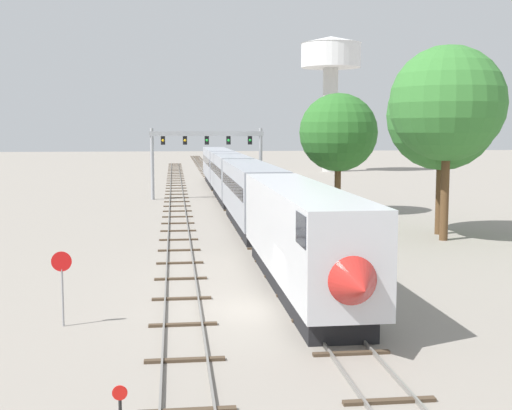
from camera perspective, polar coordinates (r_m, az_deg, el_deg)
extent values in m
plane|color=gray|center=(28.49, 0.93, -8.74)|extent=(400.00, 400.00, 0.00)
cube|color=slate|center=(87.70, -3.61, 1.59)|extent=(0.07, 200.00, 0.16)
cube|color=slate|center=(87.79, -2.67, 1.60)|extent=(0.07, 200.00, 0.16)
cube|color=#473828|center=(19.63, 11.14, -15.85)|extent=(2.60, 0.24, 0.10)
cube|color=#473828|center=(23.22, 8.02, -12.22)|extent=(2.60, 0.24, 0.10)
cube|color=#473828|center=(26.93, 5.80, -9.56)|extent=(2.60, 0.24, 0.10)
cube|color=#473828|center=(30.71, 4.14, -7.54)|extent=(2.60, 0.24, 0.10)
cube|color=#473828|center=(34.54, 2.86, -5.96)|extent=(2.60, 0.24, 0.10)
cube|color=#473828|center=(38.41, 1.85, -4.69)|extent=(2.60, 0.24, 0.10)
cube|color=#473828|center=(42.30, 1.02, -3.65)|extent=(2.60, 0.24, 0.10)
cube|color=#473828|center=(46.20, 0.33, -2.79)|extent=(2.60, 0.24, 0.10)
cube|color=#473828|center=(50.13, -0.24, -2.07)|extent=(2.60, 0.24, 0.10)
cube|color=#473828|center=(54.06, -0.74, -1.44)|extent=(2.60, 0.24, 0.10)
cube|color=#473828|center=(58.01, -1.17, -0.91)|extent=(2.60, 0.24, 0.10)
cube|color=#473828|center=(61.96, -1.54, -0.44)|extent=(2.60, 0.24, 0.10)
cube|color=#473828|center=(65.91, -1.86, -0.03)|extent=(2.60, 0.24, 0.10)
cube|color=#473828|center=(69.87, -2.15, 0.34)|extent=(2.60, 0.24, 0.10)
cube|color=#473828|center=(73.84, -2.41, 0.67)|extent=(2.60, 0.24, 0.10)
cube|color=#473828|center=(77.81, -2.65, 0.96)|extent=(2.60, 0.24, 0.10)
cube|color=#473828|center=(81.78, -2.86, 1.22)|extent=(2.60, 0.24, 0.10)
cube|color=#473828|center=(85.76, -3.05, 1.46)|extent=(2.60, 0.24, 0.10)
cube|color=#473828|center=(89.73, -3.22, 1.68)|extent=(2.60, 0.24, 0.10)
cube|color=#473828|center=(93.71, -3.38, 1.88)|extent=(2.60, 0.24, 0.10)
cube|color=#473828|center=(97.69, -3.53, 2.07)|extent=(2.60, 0.24, 0.10)
cube|color=#473828|center=(101.68, -3.66, 2.24)|extent=(2.60, 0.24, 0.10)
cube|color=#473828|center=(105.66, -3.79, 2.39)|extent=(2.60, 0.24, 0.10)
cube|color=#473828|center=(109.64, -3.90, 2.54)|extent=(2.60, 0.24, 0.10)
cube|color=#473828|center=(113.63, -4.01, 2.67)|extent=(2.60, 0.24, 0.10)
cube|color=#473828|center=(117.62, -4.11, 2.80)|extent=(2.60, 0.24, 0.10)
cube|color=#473828|center=(121.60, -4.20, 2.92)|extent=(2.60, 0.24, 0.10)
cube|color=#473828|center=(125.59, -4.29, 3.03)|extent=(2.60, 0.24, 0.10)
cube|color=#473828|center=(129.58, -4.37, 3.13)|extent=(2.60, 0.24, 0.10)
cube|color=#473828|center=(133.57, -4.45, 3.23)|extent=(2.60, 0.24, 0.10)
cube|color=#473828|center=(137.56, -4.52, 3.32)|extent=(2.60, 0.24, 0.10)
cube|color=#473828|center=(141.55, -4.59, 3.41)|extent=(2.60, 0.24, 0.10)
cube|color=#473828|center=(145.54, -4.66, 3.49)|extent=(2.60, 0.24, 0.10)
cube|color=#473828|center=(149.54, -4.72, 3.57)|extent=(2.60, 0.24, 0.10)
cube|color=#473828|center=(153.53, -4.78, 3.64)|extent=(2.60, 0.24, 0.10)
cube|color=#473828|center=(157.52, -4.83, 3.71)|extent=(2.60, 0.24, 0.10)
cube|color=#473828|center=(161.51, -4.89, 3.77)|extent=(2.60, 0.24, 0.10)
cube|color=#473828|center=(165.51, -4.94, 3.84)|extent=(2.60, 0.24, 0.10)
cube|color=#473828|center=(169.50, -4.98, 3.90)|extent=(2.60, 0.24, 0.10)
cube|color=#473828|center=(173.50, -5.03, 3.95)|extent=(2.60, 0.24, 0.10)
cube|color=#473828|center=(177.49, -5.07, 4.01)|extent=(2.60, 0.24, 0.10)
cube|color=#473828|center=(181.48, -5.12, 4.06)|extent=(2.60, 0.24, 0.10)
cube|color=#473828|center=(185.48, -5.16, 4.11)|extent=(2.60, 0.24, 0.10)
cube|color=slate|center=(67.65, -7.27, 0.12)|extent=(0.07, 160.00, 0.16)
cube|color=slate|center=(67.65, -6.05, 0.13)|extent=(0.07, 160.00, 0.16)
cube|color=#473828|center=(22.50, -6.01, -12.82)|extent=(2.60, 0.24, 0.10)
cube|color=#473828|center=(26.31, -6.15, -9.95)|extent=(2.60, 0.24, 0.10)
cube|color=#473828|center=(30.16, -6.26, -7.82)|extent=(2.60, 0.24, 0.10)
cube|color=#473828|center=(34.06, -6.35, -6.17)|extent=(2.60, 0.24, 0.10)
cube|color=#473828|center=(37.97, -6.41, -4.86)|extent=(2.60, 0.24, 0.10)
cube|color=#473828|center=(41.90, -6.47, -3.79)|extent=(2.60, 0.24, 0.10)
cube|color=#473828|center=(45.84, -6.51, -2.91)|extent=(2.60, 0.24, 0.10)
cube|color=#473828|center=(49.80, -6.55, -2.17)|extent=(2.60, 0.24, 0.10)
cube|color=#473828|center=(53.75, -6.58, -1.53)|extent=(2.60, 0.24, 0.10)
cube|color=#473828|center=(57.72, -6.61, -0.99)|extent=(2.60, 0.24, 0.10)
cube|color=#473828|center=(61.69, -6.63, -0.51)|extent=(2.60, 0.24, 0.10)
cube|color=#473828|center=(65.66, -6.65, -0.09)|extent=(2.60, 0.24, 0.10)
cube|color=#473828|center=(69.64, -6.67, 0.28)|extent=(2.60, 0.24, 0.10)
cube|color=#473828|center=(73.61, -6.69, 0.61)|extent=(2.60, 0.24, 0.10)
cube|color=#473828|center=(77.60, -6.70, 0.91)|extent=(2.60, 0.24, 0.10)
cube|color=#473828|center=(81.58, -6.71, 1.17)|extent=(2.60, 0.24, 0.10)
cube|color=#473828|center=(85.56, -6.73, 1.42)|extent=(2.60, 0.24, 0.10)
cube|color=#473828|center=(89.55, -6.74, 1.64)|extent=(2.60, 0.24, 0.10)
cube|color=#473828|center=(93.54, -6.75, 1.84)|extent=(2.60, 0.24, 0.10)
cube|color=#473828|center=(97.52, -6.76, 2.03)|extent=(2.60, 0.24, 0.10)
cube|color=#473828|center=(101.51, -6.76, 2.20)|extent=(2.60, 0.24, 0.10)
cube|color=#473828|center=(105.50, -6.77, 2.36)|extent=(2.60, 0.24, 0.10)
cube|color=#473828|center=(109.49, -6.78, 2.50)|extent=(2.60, 0.24, 0.10)
cube|color=#473828|center=(113.48, -6.79, 2.64)|extent=(2.60, 0.24, 0.10)
cube|color=#473828|center=(117.48, -6.79, 2.77)|extent=(2.60, 0.24, 0.10)
cube|color=#473828|center=(121.47, -6.80, 2.89)|extent=(2.60, 0.24, 0.10)
cube|color=#473828|center=(125.46, -6.80, 3.00)|extent=(2.60, 0.24, 0.10)
cube|color=#473828|center=(129.45, -6.81, 3.10)|extent=(2.60, 0.24, 0.10)
cube|color=#473828|center=(133.45, -6.81, 3.20)|extent=(2.60, 0.24, 0.10)
cube|color=#473828|center=(137.44, -6.82, 3.29)|extent=(2.60, 0.24, 0.10)
cube|color=#473828|center=(141.44, -6.82, 3.38)|extent=(2.60, 0.24, 0.10)
cube|color=#473828|center=(145.43, -6.83, 3.46)|extent=(2.60, 0.24, 0.10)
cube|color=silver|center=(31.50, 3.70, -1.90)|extent=(3.00, 18.77, 3.80)
cone|color=#B2231E|center=(22.37, 8.25, -6.43)|extent=(2.88, 2.60, 2.88)
cube|color=black|center=(23.42, 7.41, -2.00)|extent=(3.04, 1.80, 1.10)
cube|color=black|center=(31.93, 3.67, -6.16)|extent=(2.52, 16.90, 1.00)
cube|color=#9EA3AD|center=(50.93, -0.40, 1.30)|extent=(3.00, 18.77, 3.80)
cube|color=black|center=(50.90, -0.40, 1.75)|extent=(3.04, 17.27, 0.90)
cube|color=black|center=(51.20, -0.40, -1.38)|extent=(2.52, 16.90, 1.00)
cube|color=#9EA3AD|center=(70.56, -2.23, 2.72)|extent=(3.00, 18.77, 3.80)
cube|color=black|center=(70.53, -2.23, 3.05)|extent=(3.04, 17.27, 0.90)
cube|color=black|center=(70.75, -2.22, 0.78)|extent=(2.52, 16.90, 1.00)
cube|color=#9EA3AD|center=(90.25, -3.26, 3.52)|extent=(3.00, 18.77, 3.80)
cube|color=black|center=(90.23, -3.26, 3.78)|extent=(3.04, 17.27, 0.90)
cube|color=black|center=(90.40, -3.25, 2.00)|extent=(2.52, 16.90, 1.00)
cylinder|color=#999BA0|center=(72.23, -8.71, 3.43)|extent=(0.36, 0.36, 7.53)
cylinder|color=#999BA0|center=(72.79, 0.40, 3.52)|extent=(0.36, 0.36, 7.53)
cube|color=#999BA0|center=(72.19, -4.16, 5.99)|extent=(12.10, 0.36, 0.50)
cube|color=black|center=(72.17, -7.82, 5.39)|extent=(0.44, 0.32, 0.90)
sphere|color=yellow|center=(71.98, -7.82, 5.39)|extent=(0.28, 0.28, 0.28)
cube|color=black|center=(72.18, -5.99, 5.42)|extent=(0.44, 0.32, 0.90)
sphere|color=yellow|center=(71.99, -5.99, 5.42)|extent=(0.28, 0.28, 0.28)
cube|color=black|center=(72.25, -4.16, 5.44)|extent=(0.44, 0.32, 0.90)
sphere|color=green|center=(72.06, -4.15, 5.44)|extent=(0.28, 0.28, 0.28)
cube|color=black|center=(72.40, -2.33, 5.45)|extent=(0.44, 0.32, 0.90)
sphere|color=green|center=(72.21, -2.32, 5.45)|extent=(0.28, 0.28, 0.28)
cube|color=black|center=(72.62, -0.51, 5.46)|extent=(0.44, 0.32, 0.90)
sphere|color=green|center=(72.43, -0.50, 5.46)|extent=(0.28, 0.28, 0.28)
cylinder|color=beige|center=(119.16, 6.25, 7.11)|extent=(2.60, 2.60, 17.90)
cylinder|color=white|center=(119.80, 6.31, 12.37)|extent=(10.20, 10.20, 4.08)
cone|color=white|center=(120.11, 6.33, 13.62)|extent=(10.40, 10.40, 1.20)
cylinder|color=red|center=(16.83, -11.37, -15.21)|extent=(0.36, 0.03, 0.36)
cylinder|color=gray|center=(26.85, -15.93, -7.51)|extent=(0.08, 0.08, 2.20)
cylinder|color=red|center=(26.54, -16.03, -4.58)|extent=(0.76, 0.03, 0.76)
cylinder|color=brown|center=(46.96, 15.57, 1.02)|extent=(0.56, 0.56, 6.45)
sphere|color=#387A33|center=(46.80, 15.79, 8.22)|extent=(7.61, 7.61, 7.61)
cylinder|color=brown|center=(49.65, 15.17, 0.88)|extent=(0.56, 0.56, 5.70)
sphere|color=#387A33|center=(49.45, 15.36, 7.28)|extent=(7.68, 7.68, 7.68)
cylinder|color=brown|center=(59.99, 6.87, 1.52)|extent=(0.56, 0.56, 4.75)
sphere|color=#2D6B28|center=(59.78, 6.93, 6.08)|extent=(6.82, 6.82, 6.82)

